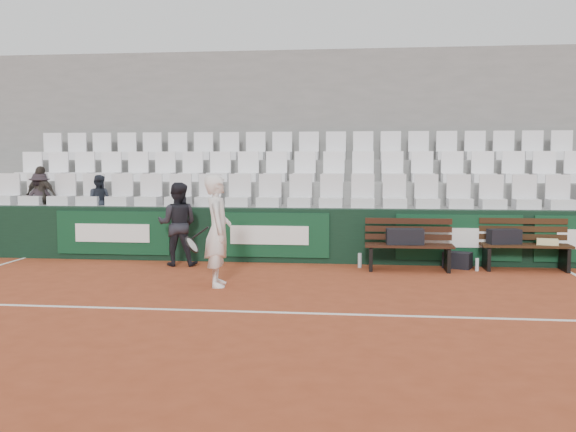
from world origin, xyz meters
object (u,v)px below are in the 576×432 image
Objects in this scene: bench_left at (409,257)px; spectator_a at (39,177)px; ball_kid at (178,224)px; sports_bag_left at (405,236)px; water_bottle_near at (360,260)px; tennis_player at (218,231)px; bench_right at (525,257)px; water_bottle_far at (477,264)px; sports_bag_ground at (457,260)px; sports_bag_right at (504,237)px; spectator_c at (98,179)px; spectator_b at (41,174)px.

bench_left is 7.50m from spectator_a.
sports_bag_left is at bearing 175.15° from ball_kid.
sports_bag_left is 2.45× the size of water_bottle_near.
spectator_a is (-4.33, 2.91, 0.71)m from tennis_player.
water_bottle_far is at bearing -168.42° from bench_right.
ball_kid is at bearing -176.84° from sports_bag_ground.
spectator_a is (-9.29, 0.94, 1.32)m from bench_right.
tennis_player reaches higher than ball_kid.
water_bottle_far is at bearing -157.34° from sports_bag_right.
spectator_c is (-5.21, 1.00, 1.40)m from water_bottle_near.
bench_right is 6.12m from ball_kid.
tennis_player is (-4.95, -1.97, 0.61)m from bench_right.
spectator_b is (-6.42, 1.00, 1.49)m from water_bottle_near.
sports_bag_left is at bearing 169.28° from bench_left.
sports_bag_ground is 0.45× the size of spectator_c.
bench_left is at bearing 146.70° from spectator_a.
ball_kid is (-5.74, -0.22, 0.17)m from sports_bag_right.
bench_right is at bearing 1.25° from water_bottle_near.
tennis_player is at bearing 137.35° from spectator_c.
water_bottle_far is 4.55m from tennis_player.
water_bottle_near reaches higher than water_bottle_far.
sports_bag_left reaches higher than water_bottle_far.
bench_left is at bearing -170.39° from sports_bag_right.
sports_bag_ground is (-1.13, 0.08, -0.08)m from bench_right.
bench_left is at bearing 174.98° from ball_kid.
sports_bag_right is 0.89m from sports_bag_ground.
sports_bag_ground is 5.01m from ball_kid.
spectator_c reaches higher than water_bottle_far.
bench_left is 2.01m from bench_right.
spectator_a reaches higher than spectator_c.
sports_bag_ground is 0.43× the size of spectator_a.
water_bottle_far is at bearing 148.47° from spectator_a.
ball_kid is 3.46m from spectator_b.
sports_bag_left is 0.37× the size of tennis_player.
sports_bag_right is at bearing 9.61° from bench_left.
sports_bag_right is 5.74m from ball_kid.
spectator_a is at bearing 170.76° from bench_left.
water_bottle_far is (-0.48, -0.20, -0.47)m from sports_bag_right.
spectator_c reaches higher than tennis_player.
bench_right reaches higher than water_bottle_near.
sports_bag_right is 0.70m from water_bottle_far.
sports_bag_right is (1.64, 0.28, 0.35)m from bench_left.
sports_bag_ground is at bearing 149.95° from spectator_a.
bench_left is 1.37× the size of spectator_a.
water_bottle_near is at bearing 147.14° from spectator_a.
sports_bag_ground is at bearing 139.20° from water_bottle_far.
sports_bag_ground is 8.32m from spectator_a.
bench_left and bench_right have the same top height.
water_bottle_near is at bearing 176.86° from water_bottle_far.
ball_kid reaches higher than sports_bag_ground.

